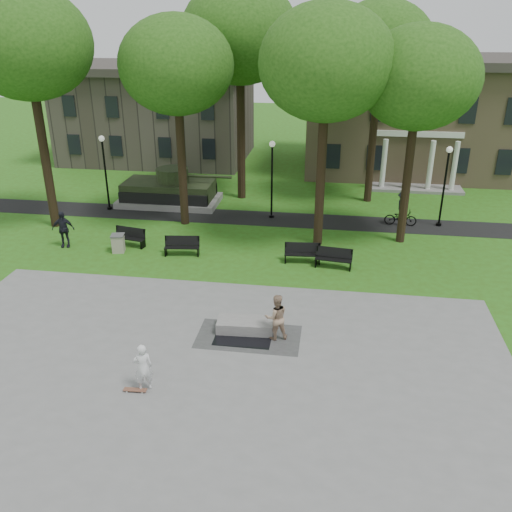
{
  "coord_description": "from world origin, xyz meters",
  "views": [
    {
      "loc": [
        4.16,
        -19.06,
        11.41
      ],
      "look_at": [
        0.88,
        3.21,
        1.4
      ],
      "focal_mm": 38.0,
      "sensor_mm": 36.0,
      "label": 1
    }
  ],
  "objects_px": {
    "cyclist": "(401,212)",
    "concrete_block": "(245,325)",
    "trash_bin": "(118,243)",
    "friend_watching": "(276,317)",
    "skateboarder": "(143,367)",
    "park_bench_0": "(129,236)"
  },
  "relations": [
    {
      "from": "friend_watching",
      "to": "cyclist",
      "type": "height_order",
      "value": "cyclist"
    },
    {
      "from": "friend_watching",
      "to": "trash_bin",
      "type": "relative_size",
      "value": 1.93
    },
    {
      "from": "concrete_block",
      "to": "trash_bin",
      "type": "height_order",
      "value": "trash_bin"
    },
    {
      "from": "skateboarder",
      "to": "trash_bin",
      "type": "distance_m",
      "value": 12.07
    },
    {
      "from": "park_bench_0",
      "to": "friend_watching",
      "type": "bearing_deg",
      "value": -30.65
    },
    {
      "from": "friend_watching",
      "to": "cyclist",
      "type": "xyz_separation_m",
      "value": [
        5.91,
        13.35,
        -0.1
      ]
    },
    {
      "from": "skateboarder",
      "to": "park_bench_0",
      "type": "xyz_separation_m",
      "value": [
        -4.91,
        11.81,
        -0.36
      ]
    },
    {
      "from": "concrete_block",
      "to": "trash_bin",
      "type": "relative_size",
      "value": 2.29
    },
    {
      "from": "friend_watching",
      "to": "cyclist",
      "type": "relative_size",
      "value": 0.89
    },
    {
      "from": "skateboarder",
      "to": "friend_watching",
      "type": "distance_m",
      "value": 5.45
    },
    {
      "from": "skateboarder",
      "to": "trash_bin",
      "type": "xyz_separation_m",
      "value": [
        -5.18,
        10.89,
        -0.4
      ]
    },
    {
      "from": "cyclist",
      "to": "friend_watching",
      "type": "bearing_deg",
      "value": 159.4
    },
    {
      "from": "trash_bin",
      "to": "concrete_block",
      "type": "bearing_deg",
      "value": -40.6
    },
    {
      "from": "concrete_block",
      "to": "cyclist",
      "type": "bearing_deg",
      "value": 61.07
    },
    {
      "from": "concrete_block",
      "to": "trash_bin",
      "type": "xyz_separation_m",
      "value": [
        -7.89,
        6.76,
        0.24
      ]
    },
    {
      "from": "trash_bin",
      "to": "cyclist",
      "type": "bearing_deg",
      "value": 22.39
    },
    {
      "from": "cyclist",
      "to": "trash_bin",
      "type": "relative_size",
      "value": 2.16
    },
    {
      "from": "cyclist",
      "to": "concrete_block",
      "type": "bearing_deg",
      "value": 154.33
    },
    {
      "from": "friend_watching",
      "to": "concrete_block",
      "type": "bearing_deg",
      "value": -37.13
    },
    {
      "from": "friend_watching",
      "to": "cyclist",
      "type": "bearing_deg",
      "value": -133.84
    },
    {
      "from": "park_bench_0",
      "to": "concrete_block",
      "type": "bearing_deg",
      "value": -33.61
    },
    {
      "from": "friend_watching",
      "to": "park_bench_0",
      "type": "xyz_separation_m",
      "value": [
        -8.88,
        8.07,
        -0.42
      ]
    }
  ]
}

